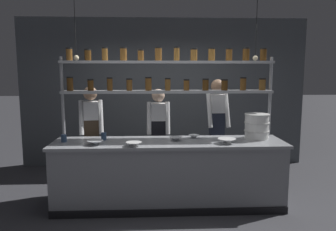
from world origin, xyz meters
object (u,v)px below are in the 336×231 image
at_px(container_stack, 257,126).
at_px(prep_bowl_center_back, 194,137).
at_px(chef_center, 158,132).
at_px(spice_shelf_unit, 169,78).
at_px(prep_bowl_far_left, 134,144).
at_px(chef_right, 217,124).
at_px(prep_bowl_near_right, 175,139).
at_px(serving_cup_by_board, 64,138).
at_px(prep_bowl_center_front, 95,143).
at_px(chef_left, 91,132).
at_px(prep_bowl_near_left, 227,141).
at_px(serving_cup_front, 104,136).

bearing_deg(container_stack, prep_bowl_center_back, 174.84).
bearing_deg(chef_center, prep_bowl_center_back, -43.84).
relative_size(spice_shelf_unit, prep_bowl_far_left, 14.87).
relative_size(chef_right, prep_bowl_center_back, 10.88).
relative_size(chef_right, prep_bowl_near_right, 9.34).
height_order(container_stack, serving_cup_by_board, container_stack).
bearing_deg(prep_bowl_center_front, chef_left, 103.72).
distance_m(prep_bowl_center_back, serving_cup_by_board, 1.81).
relative_size(container_stack, prep_bowl_near_left, 1.45).
xyz_separation_m(chef_right, serving_cup_by_board, (-2.26, -0.80, -0.04)).
distance_m(spice_shelf_unit, chef_left, 1.47).
distance_m(chef_right, prep_bowl_near_right, 1.08).
height_order(prep_bowl_near_right, prep_bowl_far_left, prep_bowl_far_left).
distance_m(prep_bowl_near_left, serving_cup_front, 1.70).
relative_size(prep_bowl_near_left, prep_bowl_center_back, 1.53).
distance_m(spice_shelf_unit, prep_bowl_far_left, 1.13).
xyz_separation_m(chef_left, chef_right, (1.99, 0.21, 0.07)).
bearing_deg(prep_bowl_near_right, chef_right, 46.83).
height_order(chef_left, serving_cup_front, chef_left).
relative_size(chef_center, serving_cup_front, 15.19).
distance_m(chef_right, prep_bowl_center_back, 0.78).
bearing_deg(spice_shelf_unit, chef_left, 166.69).
height_order(chef_center, container_stack, chef_center).
distance_m(prep_bowl_near_left, prep_bowl_center_front, 1.74).
relative_size(chef_left, serving_cup_by_board, 16.17).
bearing_deg(prep_bowl_near_left, prep_bowl_center_front, 179.95).
bearing_deg(container_stack, serving_cup_front, 179.85).
height_order(chef_right, prep_bowl_near_right, chef_right).
xyz_separation_m(chef_right, prep_bowl_center_front, (-1.80, -1.00, -0.07)).
relative_size(spice_shelf_unit, prep_bowl_near_right, 16.40).
bearing_deg(chef_left, chef_center, -6.85).
bearing_deg(chef_right, prep_bowl_far_left, -144.07).
bearing_deg(prep_bowl_center_front, serving_cup_by_board, 156.92).
relative_size(spice_shelf_unit, prep_bowl_center_back, 19.11).
height_order(chef_center, prep_bowl_near_right, chef_center).
height_order(container_stack, prep_bowl_near_left, container_stack).
distance_m(spice_shelf_unit, prep_bowl_near_left, 1.22).
height_order(spice_shelf_unit, prep_bowl_near_left, spice_shelf_unit).
height_order(prep_bowl_center_front, prep_bowl_near_right, prep_bowl_center_front).
bearing_deg(serving_cup_front, chef_right, 21.94).
height_order(prep_bowl_center_back, serving_cup_by_board, serving_cup_by_board).
relative_size(prep_bowl_center_back, serving_cup_by_board, 1.57).
relative_size(prep_bowl_near_right, serving_cup_by_board, 1.84).
relative_size(container_stack, prep_bowl_center_front, 1.67).
distance_m(prep_bowl_center_back, serving_cup_front, 1.28).
relative_size(chef_left, chef_center, 1.03).
height_order(prep_bowl_center_front, serving_cup_by_board, serving_cup_by_board).
bearing_deg(serving_cup_by_board, container_stack, 2.10).
distance_m(chef_left, prep_bowl_center_back, 1.59).
distance_m(chef_left, serving_cup_by_board, 0.65).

